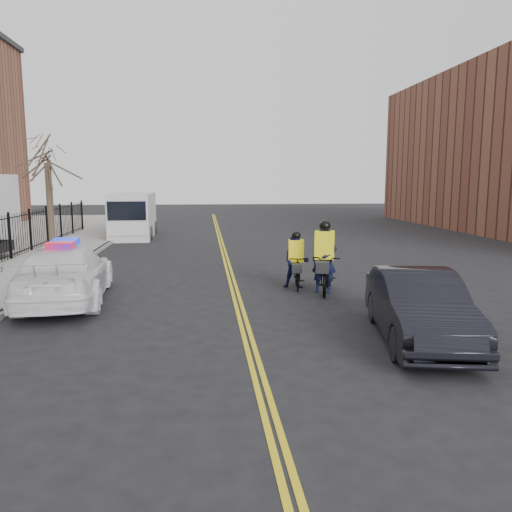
{
  "coord_description": "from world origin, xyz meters",
  "views": [
    {
      "loc": [
        -0.9,
        -12.65,
        3.39
      ],
      "look_at": [
        0.52,
        1.09,
        1.3
      ],
      "focal_mm": 35.0,
      "sensor_mm": 36.0,
      "label": 1
    }
  ],
  "objects_px": {
    "dark_sedan": "(419,307)",
    "cyclist_near": "(324,268)",
    "cargo_van": "(133,216)",
    "cyclist_far": "(296,266)",
    "police_cruiser": "(65,274)"
  },
  "relations": [
    {
      "from": "dark_sedan",
      "to": "cyclist_near",
      "type": "relative_size",
      "value": 1.9
    },
    {
      "from": "dark_sedan",
      "to": "cargo_van",
      "type": "relative_size",
      "value": 0.72
    },
    {
      "from": "cargo_van",
      "to": "cyclist_far",
      "type": "bearing_deg",
      "value": -66.47
    },
    {
      "from": "cargo_van",
      "to": "police_cruiser",
      "type": "bearing_deg",
      "value": -90.28
    },
    {
      "from": "police_cruiser",
      "to": "cyclist_far",
      "type": "height_order",
      "value": "cyclist_far"
    },
    {
      "from": "dark_sedan",
      "to": "cyclist_near",
      "type": "xyz_separation_m",
      "value": [
        -0.89,
        4.78,
        0.02
      ]
    },
    {
      "from": "police_cruiser",
      "to": "dark_sedan",
      "type": "xyz_separation_m",
      "value": [
        8.39,
        -4.35,
        -0.05
      ]
    },
    {
      "from": "cargo_van",
      "to": "cyclist_near",
      "type": "xyz_separation_m",
      "value": [
        7.87,
        -15.97,
        -0.51
      ]
    },
    {
      "from": "dark_sedan",
      "to": "cargo_van",
      "type": "height_order",
      "value": "cargo_van"
    },
    {
      "from": "police_cruiser",
      "to": "cargo_van",
      "type": "xyz_separation_m",
      "value": [
        -0.36,
        16.39,
        0.48
      ]
    },
    {
      "from": "dark_sedan",
      "to": "cyclist_far",
      "type": "distance_m",
      "value": 5.74
    },
    {
      "from": "cyclist_far",
      "to": "cargo_van",
      "type": "bearing_deg",
      "value": 122.94
    },
    {
      "from": "police_cruiser",
      "to": "cyclist_far",
      "type": "distance_m",
      "value": 6.87
    },
    {
      "from": "cyclist_near",
      "to": "cargo_van",
      "type": "bearing_deg",
      "value": 133.08
    },
    {
      "from": "police_cruiser",
      "to": "cargo_van",
      "type": "distance_m",
      "value": 16.4
    }
  ]
}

